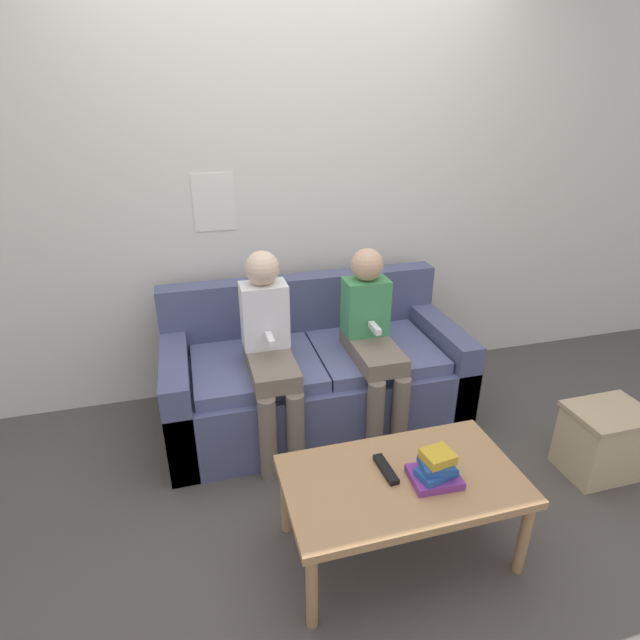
{
  "coord_description": "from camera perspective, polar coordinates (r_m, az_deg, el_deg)",
  "views": [
    {
      "loc": [
        -0.63,
        -1.94,
        1.79
      ],
      "look_at": [
        0.0,
        0.37,
        0.69
      ],
      "focal_mm": 28.0,
      "sensor_mm": 36.0,
      "label": 1
    }
  ],
  "objects": [
    {
      "name": "wall_back",
      "position": [
        3.03,
        -3.21,
        15.32
      ],
      "size": [
        8.0,
        0.06,
        2.6
      ],
      "color": "silver",
      "rests_on": "ground_plane"
    },
    {
      "name": "book_stack",
      "position": [
        2.08,
        13.09,
        -16.34
      ],
      "size": [
        0.2,
        0.17,
        0.13
      ],
      "color": "#7A3389",
      "rests_on": "coffee_table"
    },
    {
      "name": "couch",
      "position": [
        2.94,
        -0.7,
        -6.38
      ],
      "size": [
        1.67,
        0.78,
        0.79
      ],
      "color": "#4C5175",
      "rests_on": "ground_plane"
    },
    {
      "name": "person_right",
      "position": [
        2.71,
        6.0,
        -1.81
      ],
      "size": [
        0.24,
        0.54,
        1.04
      ],
      "color": "#756656",
      "rests_on": "ground_plane"
    },
    {
      "name": "tv_remote",
      "position": [
        2.11,
        7.53,
        -16.54
      ],
      "size": [
        0.05,
        0.17,
        0.02
      ],
      "rotation": [
        0.0,
        0.0,
        0.05
      ],
      "color": "black",
      "rests_on": "coffee_table"
    },
    {
      "name": "ground_plane",
      "position": [
        2.71,
        2.16,
        -16.68
      ],
      "size": [
        10.0,
        10.0,
        0.0
      ],
      "primitive_type": "plane",
      "color": "#4C4742"
    },
    {
      "name": "person_left",
      "position": [
        2.57,
        -5.8,
        -2.95
      ],
      "size": [
        0.24,
        0.54,
        1.07
      ],
      "color": "#756656",
      "rests_on": "ground_plane"
    },
    {
      "name": "storage_box",
      "position": [
        2.95,
        29.61,
        -11.92
      ],
      "size": [
        0.38,
        0.29,
        0.37
      ],
      "color": "#CCB284",
      "rests_on": "ground_plane"
    },
    {
      "name": "coffee_table",
      "position": [
        2.13,
        9.36,
        -18.19
      ],
      "size": [
        0.95,
        0.54,
        0.39
      ],
      "color": "#AD7F51",
      "rests_on": "ground_plane"
    }
  ]
}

